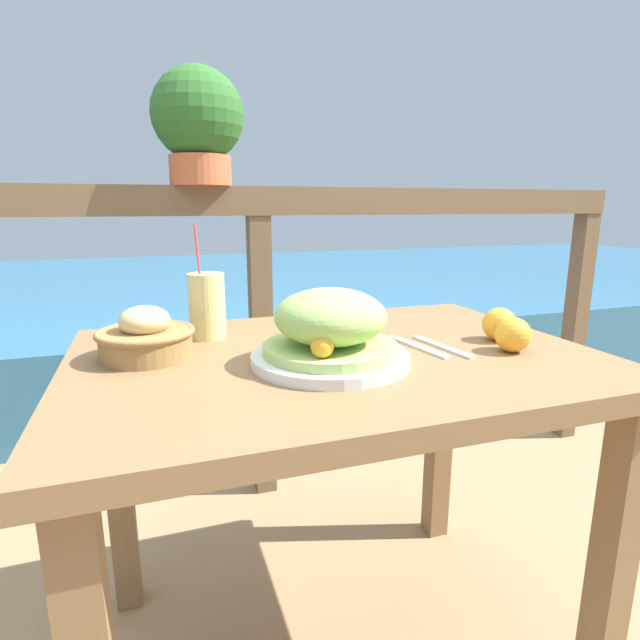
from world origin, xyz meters
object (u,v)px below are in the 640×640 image
object	(u,v)px
salad_plate	(330,332)
bread_basket	(146,337)
drink_glass	(207,306)
potted_plant	(198,122)

from	to	relation	value
salad_plate	bread_basket	distance (m)	0.36
drink_glass	potted_plant	size ratio (longest dim) A/B	0.72
potted_plant	salad_plate	bearing A→B (deg)	-79.89
drink_glass	potted_plant	xyz separation A→B (m)	(0.05, 0.52, 0.46)
bread_basket	potted_plant	world-z (taller)	potted_plant
salad_plate	drink_glass	bearing A→B (deg)	126.26
salad_plate	bread_basket	bearing A→B (deg)	155.29
salad_plate	drink_glass	size ratio (longest dim) A/B	1.19
salad_plate	potted_plant	world-z (taller)	potted_plant
drink_glass	bread_basket	world-z (taller)	drink_glass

